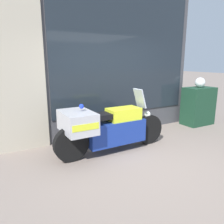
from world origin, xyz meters
name	(u,v)px	position (x,y,z in m)	size (l,w,h in m)	color
ground_plane	(153,162)	(0.00, 0.00, 0.00)	(60.00, 60.00, 0.00)	gray
shop_building	(88,52)	(-0.42, 2.00, 2.04)	(5.06, 0.55, 4.07)	#424247
window_display	(119,112)	(0.44, 2.03, 0.50)	(3.57, 0.30, 2.11)	slate
paramedic_motorcycle	(105,127)	(-0.60, 0.80, 0.56)	(2.49, 0.82, 1.27)	black
utility_cabinet	(198,106)	(2.76, 1.35, 0.55)	(0.89, 0.54, 1.09)	#193D28
white_helmet	(200,82)	(2.77, 1.37, 1.24)	(0.28, 0.28, 0.28)	white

